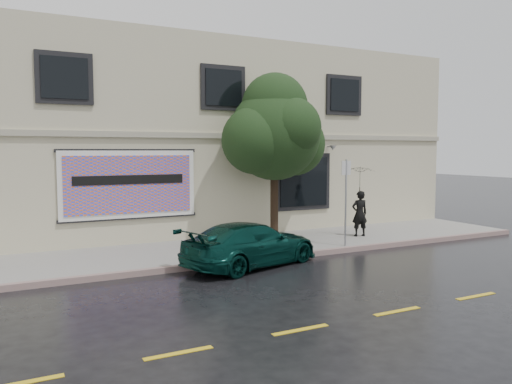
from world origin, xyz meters
name	(u,v)px	position (x,y,z in m)	size (l,w,h in m)	color
ground	(301,272)	(0.00, 0.00, 0.00)	(90.00, 90.00, 0.00)	black
sidewalk	(246,247)	(0.00, 3.25, 0.07)	(20.00, 3.50, 0.15)	gray
curb	(272,258)	(0.00, 1.50, 0.07)	(20.00, 0.18, 0.16)	slate
road_marking	(397,311)	(0.00, -3.50, 0.01)	(19.00, 0.12, 0.01)	gold
building	(185,141)	(0.00, 9.00, 3.50)	(20.00, 8.12, 7.00)	beige
billboard	(129,184)	(-3.20, 4.92, 2.05)	(4.30, 0.16, 2.20)	white
car	(251,244)	(-0.82, 1.20, 0.59)	(1.80, 4.08, 1.19)	#08302A
pedestrian	(360,214)	(4.21, 2.92, 0.94)	(0.57, 0.38, 1.57)	black
umbrella	(360,180)	(4.21, 2.92, 2.09)	(1.00, 1.00, 0.74)	black
street_tree	(275,135)	(1.37, 3.87, 3.62)	(3.04, 3.04, 5.00)	#2F2114
sign_pole	(346,195)	(2.68, 1.70, 1.75)	(0.33, 0.06, 2.68)	#979A9F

